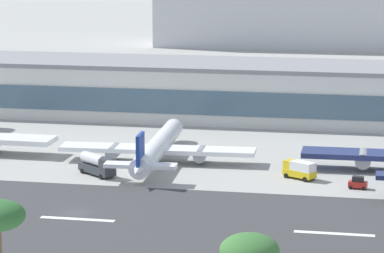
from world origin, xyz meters
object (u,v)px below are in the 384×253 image
(service_box_truck_0, at_px, (299,169))
(service_baggage_tug_1, at_px, (358,183))
(service_fuel_truck_2, at_px, (97,165))
(distant_hotel_block, at_px, (354,1))
(airliner_navy_tail_gate_1, at_px, (156,149))
(palm_tree_0, at_px, (250,252))
(terminal_building, at_px, (201,90))

(service_box_truck_0, relative_size, service_baggage_tug_1, 1.89)
(service_baggage_tug_1, height_order, service_fuel_truck_2, service_fuel_truck_2)
(distant_hotel_block, relative_size, service_box_truck_0, 23.16)
(service_baggage_tug_1, bearing_deg, airliner_navy_tail_gate_1, -10.27)
(distant_hotel_block, height_order, service_box_truck_0, distant_hotel_block)
(service_baggage_tug_1, bearing_deg, service_fuel_truck_2, 6.16)
(palm_tree_0, bearing_deg, service_fuel_truck_2, 116.90)
(service_baggage_tug_1, distance_m, palm_tree_0, 76.62)
(terminal_building, distance_m, service_baggage_tug_1, 72.85)
(terminal_building, xyz_separation_m, service_fuel_truck_2, (-8.17, -60.43, -4.65))
(service_box_truck_0, height_order, service_baggage_tug_1, service_box_truck_0)
(terminal_building, relative_size, service_fuel_truck_2, 25.21)
(service_baggage_tug_1, xyz_separation_m, palm_tree_0, (-8.85, -75.27, 11.25))
(service_box_truck_0, distance_m, service_baggage_tug_1, 11.83)
(distant_hotel_block, distance_m, service_baggage_tug_1, 211.12)
(service_box_truck_0, xyz_separation_m, service_fuel_truck_2, (-36.76, -4.44, 0.24))
(airliner_navy_tail_gate_1, bearing_deg, service_box_truck_0, -106.54)
(terminal_building, relative_size, service_baggage_tug_1, 61.92)
(service_box_truck_0, height_order, palm_tree_0, palm_tree_0)
(service_fuel_truck_2, bearing_deg, airliner_navy_tail_gate_1, 91.31)
(terminal_building, height_order, service_box_truck_0, terminal_building)
(terminal_building, distance_m, palm_tree_0, 139.85)
(airliner_navy_tail_gate_1, relative_size, service_fuel_truck_2, 5.24)
(distant_hotel_block, xyz_separation_m, service_fuel_truck_2, (-38.54, -209.58, -15.64))
(terminal_building, relative_size, service_box_truck_0, 32.76)
(terminal_building, xyz_separation_m, palm_tree_0, (30.38, -136.40, 5.62))
(distant_hotel_block, xyz_separation_m, service_baggage_tug_1, (8.85, -210.28, -16.62))
(palm_tree_0, bearing_deg, terminal_building, 102.55)
(airliner_navy_tail_gate_1, relative_size, palm_tree_0, 3.05)
(terminal_building, height_order, service_baggage_tug_1, terminal_building)
(terminal_building, bearing_deg, airliner_navy_tail_gate_1, -89.53)
(service_box_truck_0, bearing_deg, service_baggage_tug_1, -174.35)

